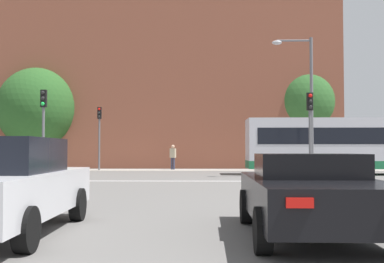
{
  "coord_description": "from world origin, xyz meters",
  "views": [
    {
      "loc": [
        0.81,
        -2.23,
        1.4
      ],
      "look_at": [
        0.26,
        24.01,
        2.4
      ],
      "focal_mm": 45.0,
      "sensor_mm": 36.0,
      "label": 1
    }
  ],
  "objects_px": {
    "car_saloon_left": "(1,185)",
    "traffic_light_far_left": "(99,128)",
    "car_roadster_right": "(311,194)",
    "street_lamp_junction": "(305,92)",
    "traffic_light_near_left": "(43,119)",
    "traffic_light_near_right": "(310,121)",
    "bus_crossing_lead": "(345,145)",
    "pedestrian_waiting": "(173,155)"
  },
  "relations": [
    {
      "from": "traffic_light_near_left",
      "to": "traffic_light_far_left",
      "type": "xyz_separation_m",
      "value": [
        0.25,
        10.83,
        0.1
      ]
    },
    {
      "from": "car_roadster_right",
      "to": "pedestrian_waiting",
      "type": "distance_m",
      "value": 26.27
    },
    {
      "from": "car_saloon_left",
      "to": "traffic_light_far_left",
      "type": "height_order",
      "value": "traffic_light_far_left"
    },
    {
      "from": "bus_crossing_lead",
      "to": "car_roadster_right",
      "type": "bearing_deg",
      "value": 162.04
    },
    {
      "from": "traffic_light_far_left",
      "to": "traffic_light_near_left",
      "type": "bearing_deg",
      "value": -91.33
    },
    {
      "from": "traffic_light_near_left",
      "to": "street_lamp_junction",
      "type": "xyz_separation_m",
      "value": [
        12.47,
        2.58,
        1.55
      ]
    },
    {
      "from": "traffic_light_near_right",
      "to": "pedestrian_waiting",
      "type": "distance_m",
      "value": 14.05
    },
    {
      "from": "car_roadster_right",
      "to": "street_lamp_junction",
      "type": "xyz_separation_m",
      "value": [
        3.44,
        16.52,
        3.66
      ]
    },
    {
      "from": "car_saloon_left",
      "to": "bus_crossing_lead",
      "type": "distance_m",
      "value": 22.46
    },
    {
      "from": "car_roadster_right",
      "to": "traffic_light_near_left",
      "type": "height_order",
      "value": "traffic_light_near_left"
    },
    {
      "from": "car_roadster_right",
      "to": "street_lamp_junction",
      "type": "bearing_deg",
      "value": 78.87
    },
    {
      "from": "street_lamp_junction",
      "to": "traffic_light_near_left",
      "type": "bearing_deg",
      "value": -168.29
    },
    {
      "from": "pedestrian_waiting",
      "to": "traffic_light_far_left",
      "type": "bearing_deg",
      "value": -142.8
    },
    {
      "from": "bus_crossing_lead",
      "to": "traffic_light_far_left",
      "type": "height_order",
      "value": "traffic_light_far_left"
    },
    {
      "from": "traffic_light_near_right",
      "to": "street_lamp_junction",
      "type": "xyz_separation_m",
      "value": [
        0.33,
        2.64,
        1.66
      ]
    },
    {
      "from": "traffic_light_far_left",
      "to": "pedestrian_waiting",
      "type": "relative_size",
      "value": 2.47
    },
    {
      "from": "traffic_light_near_right",
      "to": "traffic_light_far_left",
      "type": "bearing_deg",
      "value": 137.5
    },
    {
      "from": "traffic_light_near_left",
      "to": "pedestrian_waiting",
      "type": "xyz_separation_m",
      "value": [
        5.21,
        12.05,
        -1.76
      ]
    },
    {
      "from": "pedestrian_waiting",
      "to": "street_lamp_junction",
      "type": "bearing_deg",
      "value": -29.12
    },
    {
      "from": "car_roadster_right",
      "to": "bus_crossing_lead",
      "type": "bearing_deg",
      "value": 72.69
    },
    {
      "from": "traffic_light_near_right",
      "to": "traffic_light_near_left",
      "type": "bearing_deg",
      "value": 179.71
    },
    {
      "from": "traffic_light_far_left",
      "to": "street_lamp_junction",
      "type": "xyz_separation_m",
      "value": [
        12.22,
        -8.24,
        1.45
      ]
    },
    {
      "from": "car_saloon_left",
      "to": "street_lamp_junction",
      "type": "bearing_deg",
      "value": 61.05
    },
    {
      "from": "traffic_light_near_left",
      "to": "street_lamp_junction",
      "type": "height_order",
      "value": "street_lamp_junction"
    },
    {
      "from": "traffic_light_near_left",
      "to": "traffic_light_near_right",
      "type": "relative_size",
      "value": 1.04
    },
    {
      "from": "traffic_light_near_left",
      "to": "pedestrian_waiting",
      "type": "height_order",
      "value": "traffic_light_near_left"
    },
    {
      "from": "car_roadster_right",
      "to": "traffic_light_far_left",
      "type": "relative_size",
      "value": 1.03
    },
    {
      "from": "car_roadster_right",
      "to": "traffic_light_near_right",
      "type": "relative_size",
      "value": 1.12
    },
    {
      "from": "car_saloon_left",
      "to": "traffic_light_far_left",
      "type": "distance_m",
      "value": 25.02
    },
    {
      "from": "traffic_light_near_left",
      "to": "traffic_light_far_left",
      "type": "height_order",
      "value": "traffic_light_far_left"
    },
    {
      "from": "bus_crossing_lead",
      "to": "street_lamp_junction",
      "type": "height_order",
      "value": "street_lamp_junction"
    },
    {
      "from": "traffic_light_near_left",
      "to": "traffic_light_near_right",
      "type": "bearing_deg",
      "value": -0.29
    },
    {
      "from": "traffic_light_near_left",
      "to": "car_saloon_left",
      "type": "bearing_deg",
      "value": -74.18
    },
    {
      "from": "traffic_light_near_left",
      "to": "street_lamp_junction",
      "type": "distance_m",
      "value": 12.83
    },
    {
      "from": "car_saloon_left",
      "to": "bus_crossing_lead",
      "type": "height_order",
      "value": "bus_crossing_lead"
    },
    {
      "from": "car_saloon_left",
      "to": "traffic_light_near_right",
      "type": "xyz_separation_m",
      "value": [
        8.22,
        13.77,
        1.88
      ]
    },
    {
      "from": "bus_crossing_lead",
      "to": "traffic_light_near_right",
      "type": "height_order",
      "value": "traffic_light_near_right"
    },
    {
      "from": "bus_crossing_lead",
      "to": "traffic_light_near_left",
      "type": "distance_m",
      "value": 16.31
    },
    {
      "from": "traffic_light_far_left",
      "to": "car_roadster_right",
      "type": "bearing_deg",
      "value": -70.49
    },
    {
      "from": "car_roadster_right",
      "to": "street_lamp_junction",
      "type": "height_order",
      "value": "street_lamp_junction"
    },
    {
      "from": "traffic_light_near_left",
      "to": "car_roadster_right",
      "type": "bearing_deg",
      "value": -57.09
    },
    {
      "from": "street_lamp_junction",
      "to": "pedestrian_waiting",
      "type": "relative_size",
      "value": 4.07
    }
  ]
}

